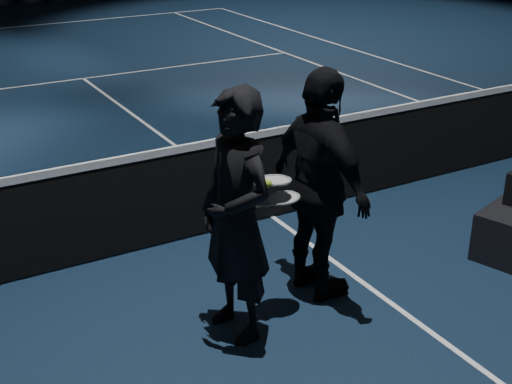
% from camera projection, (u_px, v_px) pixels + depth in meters
% --- Properties ---
extents(floor, '(36.00, 36.00, 0.00)m').
position_uv_depth(floor, '(272.00, 217.00, 7.26)').
color(floor, black).
rests_on(floor, ground).
extents(court_lines, '(10.98, 23.78, 0.01)m').
position_uv_depth(court_lines, '(272.00, 217.00, 7.26)').
color(court_lines, white).
rests_on(court_lines, floor).
extents(net_mesh, '(12.80, 0.02, 0.86)m').
position_uv_depth(net_mesh, '(273.00, 176.00, 7.08)').
color(net_mesh, black).
rests_on(net_mesh, floor).
extents(net_tape, '(12.80, 0.03, 0.07)m').
position_uv_depth(net_tape, '(273.00, 132.00, 6.90)').
color(net_tape, white).
rests_on(net_tape, net_mesh).
extents(player_a, '(0.55, 0.75, 1.90)m').
position_uv_depth(player_a, '(236.00, 217.00, 5.06)').
color(player_a, black).
rests_on(player_a, floor).
extents(player_b, '(0.53, 1.14, 1.90)m').
position_uv_depth(player_b, '(320.00, 187.00, 5.57)').
color(player_b, black).
rests_on(player_b, floor).
extents(racket_lower, '(0.71, 0.35, 0.03)m').
position_uv_depth(racket_lower, '(283.00, 198.00, 5.32)').
color(racket_lower, black).
rests_on(racket_lower, player_a).
extents(racket_upper, '(0.71, 0.39, 0.10)m').
position_uv_depth(racket_upper, '(274.00, 180.00, 5.26)').
color(racket_upper, black).
rests_on(racket_upper, player_b).
extents(tennis_balls, '(0.12, 0.10, 0.12)m').
position_uv_depth(tennis_balls, '(263.00, 181.00, 5.13)').
color(tennis_balls, '#C0EA31').
rests_on(tennis_balls, racket_upper).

